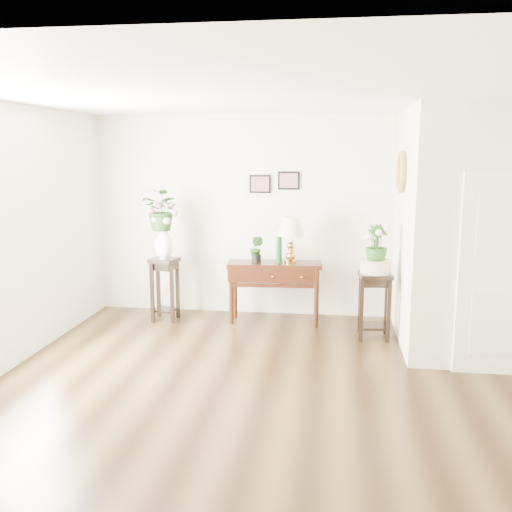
% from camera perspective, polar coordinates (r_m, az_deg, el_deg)
% --- Properties ---
extents(floor, '(6.00, 5.50, 0.02)m').
position_cam_1_polar(floor, '(5.66, 3.45, -13.46)').
color(floor, '#463418').
rests_on(floor, ground).
extents(ceiling, '(6.00, 5.50, 0.02)m').
position_cam_1_polar(ceiling, '(5.21, 3.79, 16.05)').
color(ceiling, white).
rests_on(ceiling, ground).
extents(wall_back, '(6.00, 0.02, 2.80)m').
position_cam_1_polar(wall_back, '(7.97, 5.07, 3.93)').
color(wall_back, silver).
rests_on(wall_back, ground).
extents(wall_front, '(6.00, 0.02, 2.80)m').
position_cam_1_polar(wall_front, '(2.59, -0.92, -9.39)').
color(wall_front, silver).
rests_on(wall_front, ground).
extents(partition, '(1.80, 1.95, 2.80)m').
position_cam_1_polar(partition, '(7.21, 21.62, 2.57)').
color(partition, silver).
rests_on(partition, floor).
extents(door, '(0.90, 0.05, 2.10)m').
position_cam_1_polar(door, '(6.31, 23.53, -1.79)').
color(door, white).
rests_on(door, floor).
extents(art_print_left, '(0.30, 0.02, 0.25)m').
position_cam_1_polar(art_print_left, '(7.97, 0.41, 7.21)').
color(art_print_left, black).
rests_on(art_print_left, wall_back).
extents(art_print_right, '(0.30, 0.02, 0.25)m').
position_cam_1_polar(art_print_right, '(7.93, 3.30, 7.54)').
color(art_print_right, black).
rests_on(art_print_right, wall_back).
extents(wall_ornament, '(0.07, 0.51, 0.51)m').
position_cam_1_polar(wall_ornament, '(7.11, 14.29, 8.15)').
color(wall_ornament, '#BA8A3B').
rests_on(wall_ornament, partition).
extents(console_table, '(1.28, 0.50, 0.83)m').
position_cam_1_polar(console_table, '(7.71, 1.86, -3.68)').
color(console_table, '#33170D').
rests_on(console_table, floor).
extents(table_lamp, '(0.38, 0.38, 0.62)m').
position_cam_1_polar(table_lamp, '(7.55, 3.50, 1.94)').
color(table_lamp, '#A8762A').
rests_on(table_lamp, console_table).
extents(green_vase, '(0.09, 0.09, 0.36)m').
position_cam_1_polar(green_vase, '(7.59, 2.32, 0.62)').
color(green_vase, '#0E4018').
rests_on(green_vase, console_table).
extents(potted_plant, '(0.22, 0.20, 0.34)m').
position_cam_1_polar(potted_plant, '(7.62, 0.06, 0.67)').
color(potted_plant, '#1D4715').
rests_on(potted_plant, console_table).
extents(plant_stand_a, '(0.40, 0.40, 0.87)m').
position_cam_1_polar(plant_stand_a, '(7.93, -9.08, -3.30)').
color(plant_stand_a, black).
rests_on(plant_stand_a, floor).
extents(porcelain_vase, '(0.25, 0.25, 0.42)m').
position_cam_1_polar(porcelain_vase, '(7.80, -9.22, 1.40)').
color(porcelain_vase, white).
rests_on(porcelain_vase, plant_stand_a).
extents(lily_arrangement, '(0.65, 0.61, 0.57)m').
position_cam_1_polar(lily_arrangement, '(7.74, -9.32, 4.78)').
color(lily_arrangement, '#1D4715').
rests_on(lily_arrangement, porcelain_vase).
extents(plant_stand_b, '(0.42, 0.42, 0.82)m').
position_cam_1_polar(plant_stand_b, '(7.24, 11.74, -4.86)').
color(plant_stand_b, black).
rests_on(plant_stand_b, floor).
extents(ceramic_bowl, '(0.46, 0.46, 0.17)m').
position_cam_1_polar(ceramic_bowl, '(7.13, 11.88, -1.04)').
color(ceramic_bowl, beige).
rests_on(ceramic_bowl, plant_stand_b).
extents(narcissus, '(0.28, 0.28, 0.48)m').
position_cam_1_polar(narcissus, '(7.09, 11.96, 1.16)').
color(narcissus, '#1D4715').
rests_on(narcissus, ceramic_bowl).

